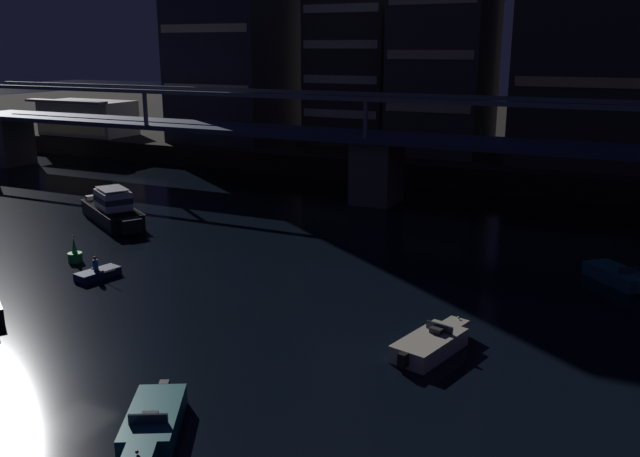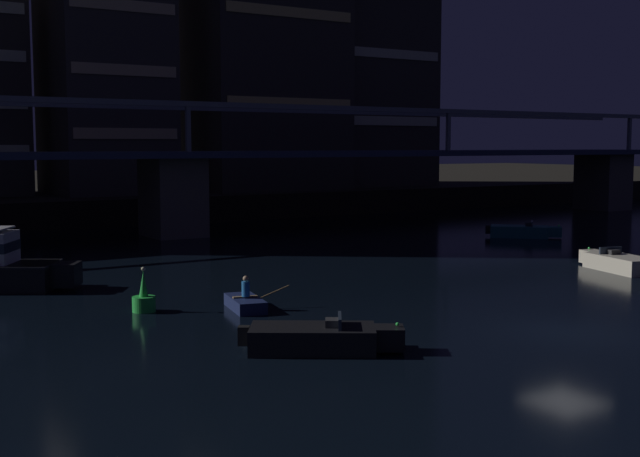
{
  "view_description": "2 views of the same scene",
  "coord_description": "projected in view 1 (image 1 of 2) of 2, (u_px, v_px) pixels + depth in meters",
  "views": [
    {
      "loc": [
        20.86,
        -18.98,
        13.28
      ],
      "look_at": [
        2.92,
        18.14,
        2.17
      ],
      "focal_mm": 37.78,
      "sensor_mm": 36.0,
      "label": 1
    },
    {
      "loc": [
        -22.03,
        -19.13,
        6.45
      ],
      "look_at": [
        -2.02,
        12.82,
        2.62
      ],
      "focal_mm": 46.21,
      "sensor_mm": 36.0,
      "label": 2
    }
  ],
  "objects": [
    {
      "name": "ground_plane",
      "position": [
        74.0,
        369.0,
        28.72
      ],
      "size": [
        400.0,
        400.0,
        0.0
      ],
      "primitive_type": "plane",
      "color": "black"
    },
    {
      "name": "far_riverbank",
      "position": [
        492.0,
        131.0,
        101.17
      ],
      "size": [
        240.0,
        80.0,
        2.2
      ],
      "primitive_type": "cube",
      "color": "black",
      "rests_on": "ground"
    },
    {
      "name": "river_bridge",
      "position": [
        377.0,
        151.0,
        58.54
      ],
      "size": [
        97.56,
        6.4,
        9.38
      ],
      "color": "#605B51",
      "rests_on": "ground"
    },
    {
      "name": "tower_west_tall",
      "position": [
        356.0,
        60.0,
        78.7
      ],
      "size": [
        9.74,
        9.17,
        19.64
      ],
      "color": "#38332D",
      "rests_on": "far_riverbank"
    },
    {
      "name": "tower_central",
      "position": [
        446.0,
        27.0,
        70.4
      ],
      "size": [
        9.62,
        10.96,
        26.59
      ],
      "color": "#423D38",
      "rests_on": "far_riverbank"
    },
    {
      "name": "waterfront_pavilion",
      "position": [
        88.0,
        117.0,
        87.87
      ],
      "size": [
        12.4,
        7.4,
        4.7
      ],
      "color": "#B2AD9E",
      "rests_on": "far_riverbank"
    },
    {
      "name": "cabin_cruiser_near_left",
      "position": [
        113.0,
        209.0,
        52.52
      ],
      "size": [
        8.9,
        6.44,
        2.79
      ],
      "color": "black",
      "rests_on": "ground"
    },
    {
      "name": "speedboat_near_center",
      "position": [
        153.0,
        424.0,
        23.79
      ],
      "size": [
        3.52,
        4.89,
        1.16
      ],
      "color": "#196066",
      "rests_on": "ground"
    },
    {
      "name": "speedboat_near_right",
      "position": [
        620.0,
        276.0,
        39.08
      ],
      "size": [
        4.34,
        4.43,
        1.16
      ],
      "color": "#196066",
      "rests_on": "ground"
    },
    {
      "name": "speedboat_mid_center",
      "position": [
        432.0,
        343.0,
        30.23
      ],
      "size": [
        2.69,
        5.2,
        1.16
      ],
      "color": "beige",
      "rests_on": "ground"
    },
    {
      "name": "channel_buoy",
      "position": [
        75.0,
        255.0,
        42.98
      ],
      "size": [
        0.9,
        0.9,
        1.76
      ],
      "color": "green",
      "rests_on": "ground"
    },
    {
      "name": "dinghy_with_paddler",
      "position": [
        98.0,
        273.0,
        40.06
      ],
      "size": [
        2.59,
        2.77,
        1.36
      ],
      "color": "#19234C",
      "rests_on": "ground"
    }
  ]
}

